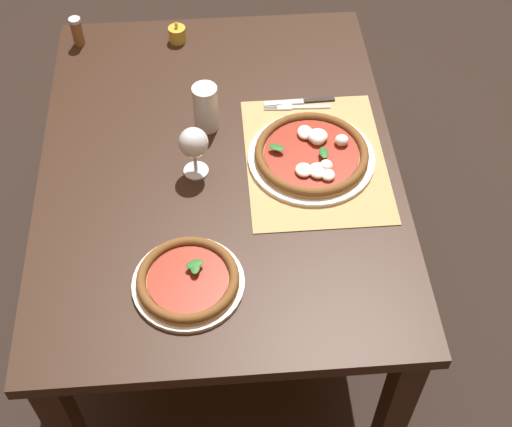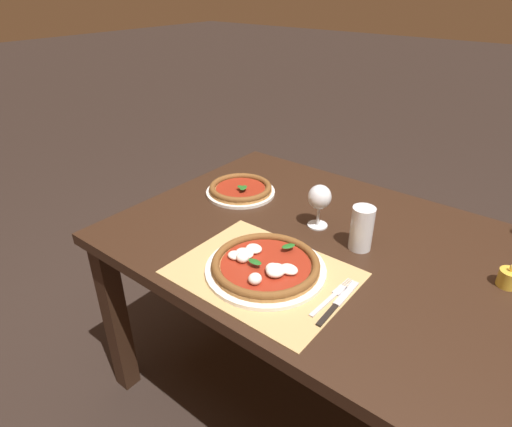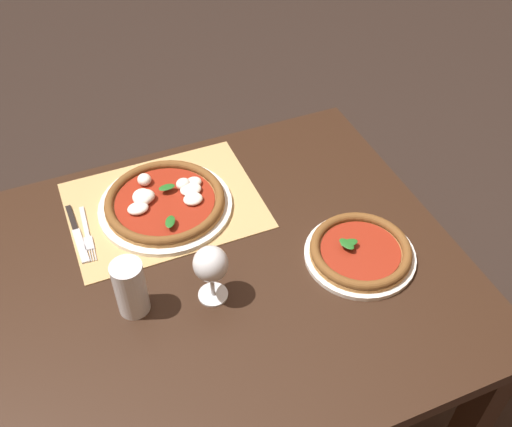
# 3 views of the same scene
# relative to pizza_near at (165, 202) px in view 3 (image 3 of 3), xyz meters

# --- Properties ---
(ground_plane) EXTENTS (24.00, 24.00, 0.00)m
(ground_plane) POSITION_rel_pizza_near_xyz_m (0.02, 0.26, -0.76)
(ground_plane) COLOR black
(dining_table) EXTENTS (1.33, 1.00, 0.74)m
(dining_table) POSITION_rel_pizza_near_xyz_m (0.02, 0.26, -0.12)
(dining_table) COLOR black
(dining_table) RESTS_ON ground
(paper_placemat) EXTENTS (0.50, 0.39, 0.00)m
(paper_placemat) POSITION_rel_pizza_near_xyz_m (0.00, -0.01, -0.02)
(paper_placemat) COLOR tan
(paper_placemat) RESTS_ON dining_table
(pizza_near) EXTENTS (0.36, 0.36, 0.05)m
(pizza_near) POSITION_rel_pizza_near_xyz_m (0.00, 0.00, 0.00)
(pizza_near) COLOR silver
(pizza_near) RESTS_ON paper_placemat
(pizza_far) EXTENTS (0.27, 0.27, 0.04)m
(pizza_far) POSITION_rel_pizza_near_xyz_m (-0.39, 0.35, -0.00)
(pizza_far) COLOR silver
(pizza_far) RESTS_ON dining_table
(wine_glass) EXTENTS (0.08, 0.08, 0.16)m
(wine_glass) POSITION_rel_pizza_near_xyz_m (-0.02, 0.32, 0.08)
(wine_glass) COLOR silver
(wine_glass) RESTS_ON dining_table
(pint_glass) EXTENTS (0.07, 0.07, 0.15)m
(pint_glass) POSITION_rel_pizza_near_xyz_m (0.16, 0.29, 0.05)
(pint_glass) COLOR silver
(pint_glass) RESTS_ON dining_table
(fork) EXTENTS (0.03, 0.20, 0.00)m
(fork) POSITION_rel_pizza_near_xyz_m (0.21, 0.02, -0.02)
(fork) COLOR #B7B7BC
(fork) RESTS_ON paper_placemat
(knife) EXTENTS (0.02, 0.22, 0.01)m
(knife) POSITION_rel_pizza_near_xyz_m (0.24, 0.01, -0.02)
(knife) COLOR black
(knife) RESTS_ON paper_placemat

